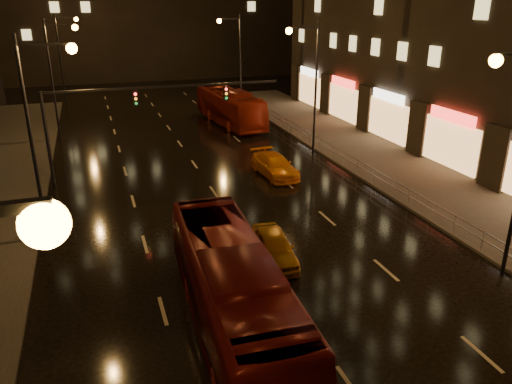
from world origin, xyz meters
TOP-DOWN VIEW (x-y plane):
  - ground at (0.00, 20.00)m, footprint 140.00×140.00m
  - sidewalk_right at (13.50, 15.00)m, footprint 7.00×70.00m
  - traffic_signal at (-5.06, 20.00)m, footprint 15.31×0.32m
  - railing_right at (10.20, 18.00)m, footprint 0.05×56.00m
  - bus_red at (-2.70, 2.00)m, footprint 3.25×11.97m
  - bus_curb at (6.00, 33.71)m, footprint 4.00×12.23m
  - taxi_near at (0.50, 6.43)m, footprint 2.18×4.35m
  - taxi_far at (4.78, 17.81)m, footprint 2.36×5.06m

SIDE VIEW (x-z plane):
  - ground at x=0.00m, z-range 0.00..0.00m
  - sidewalk_right at x=13.50m, z-range 0.00..0.15m
  - taxi_near at x=0.50m, z-range 0.00..1.42m
  - taxi_far at x=4.78m, z-range 0.00..1.43m
  - railing_right at x=10.20m, z-range 0.40..1.40m
  - bus_red at x=-2.70m, z-range 0.00..3.31m
  - bus_curb at x=6.00m, z-range 0.00..3.35m
  - traffic_signal at x=-5.06m, z-range 1.64..7.84m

